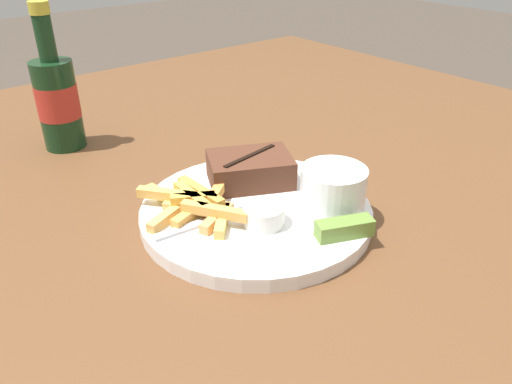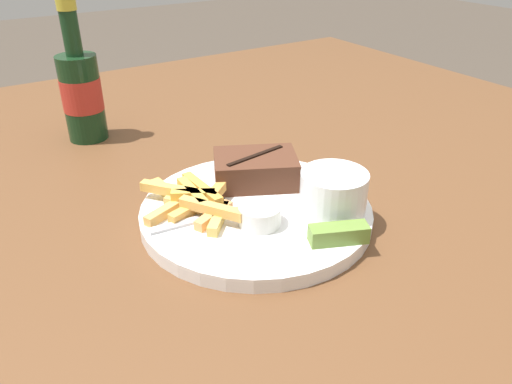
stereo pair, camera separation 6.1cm
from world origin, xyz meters
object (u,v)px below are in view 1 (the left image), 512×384
(coleslaw_cup, at_px, (333,186))
(fork_utensil, at_px, (202,223))
(dipping_sauce_cup, at_px, (264,214))
(beer_bottle, at_px, (57,99))
(dinner_plate, at_px, (256,212))
(pickle_spear, at_px, (344,228))
(steak_portion, at_px, (250,169))

(coleslaw_cup, xyz_separation_m, fork_utensil, (-0.15, 0.07, -0.03))
(coleslaw_cup, height_order, fork_utensil, coleslaw_cup)
(dipping_sauce_cup, bearing_deg, beer_bottle, 101.43)
(dipping_sauce_cup, relative_size, beer_bottle, 0.22)
(coleslaw_cup, bearing_deg, dinner_plate, 138.81)
(coleslaw_cup, xyz_separation_m, dipping_sauce_cup, (-0.09, 0.02, -0.02))
(dipping_sauce_cup, relative_size, pickle_spear, 0.72)
(dinner_plate, bearing_deg, pickle_spear, -72.70)
(dinner_plate, xyz_separation_m, beer_bottle, (-0.10, 0.37, 0.07))
(dinner_plate, relative_size, beer_bottle, 1.27)
(beer_bottle, bearing_deg, steak_portion, -66.95)
(pickle_spear, xyz_separation_m, beer_bottle, (-0.14, 0.49, 0.05))
(dipping_sauce_cup, distance_m, fork_utensil, 0.07)
(steak_portion, xyz_separation_m, dipping_sauce_cup, (-0.05, -0.09, -0.01))
(steak_portion, relative_size, pickle_spear, 1.91)
(coleslaw_cup, bearing_deg, pickle_spear, -123.98)
(steak_portion, height_order, coleslaw_cup, coleslaw_cup)
(steak_portion, distance_m, pickle_spear, 0.17)
(beer_bottle, bearing_deg, dipping_sauce_cup, -78.57)
(pickle_spear, distance_m, fork_utensil, 0.17)
(steak_portion, relative_size, coleslaw_cup, 1.63)
(dipping_sauce_cup, height_order, pickle_spear, dipping_sauce_cup)
(fork_utensil, bearing_deg, dipping_sauce_cup, -32.28)
(dipping_sauce_cup, bearing_deg, fork_utensil, 141.32)
(steak_portion, distance_m, coleslaw_cup, 0.12)
(dinner_plate, distance_m, steak_portion, 0.07)
(steak_portion, relative_size, beer_bottle, 0.58)
(dinner_plate, height_order, coleslaw_cup, coleslaw_cup)
(coleslaw_cup, height_order, pickle_spear, coleslaw_cup)
(pickle_spear, relative_size, beer_bottle, 0.30)
(dinner_plate, xyz_separation_m, pickle_spear, (0.04, -0.11, 0.02))
(dipping_sauce_cup, bearing_deg, dinner_plate, 63.21)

